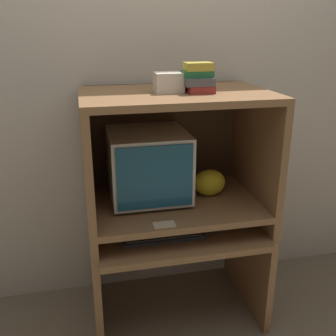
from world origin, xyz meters
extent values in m
cube|color=beige|center=(0.00, 0.72, 1.30)|extent=(6.00, 0.06, 2.60)
cube|color=brown|center=(-0.48, 0.33, 0.31)|extent=(0.04, 0.66, 0.62)
cube|color=brown|center=(0.48, 0.33, 0.31)|extent=(0.04, 0.66, 0.62)
cube|color=brown|center=(0.00, 0.16, 0.60)|extent=(0.91, 0.42, 0.04)
cube|color=brown|center=(-0.48, 0.33, 0.69)|extent=(0.04, 0.66, 0.14)
cube|color=brown|center=(0.48, 0.33, 0.69)|extent=(0.04, 0.66, 0.14)
cube|color=brown|center=(0.00, 0.33, 0.74)|extent=(0.91, 0.66, 0.04)
cube|color=brown|center=(-0.48, 0.33, 1.07)|extent=(0.04, 0.66, 0.62)
cube|color=brown|center=(0.48, 0.33, 1.07)|extent=(0.04, 0.66, 0.62)
cube|color=brown|center=(0.00, 0.33, 1.36)|extent=(0.91, 0.66, 0.04)
cube|color=#48321E|center=(0.00, 0.65, 1.07)|extent=(0.91, 0.01, 0.62)
cylinder|color=beige|center=(-0.14, 0.40, 0.77)|extent=(0.24, 0.24, 0.02)
cube|color=beige|center=(-0.14, 0.40, 0.97)|extent=(0.43, 0.43, 0.38)
cube|color=navy|center=(-0.14, 0.19, 0.97)|extent=(0.40, 0.01, 0.34)
cube|color=#2D2D30|center=(-0.11, 0.16, 0.63)|extent=(0.44, 0.14, 0.02)
cube|color=#474749|center=(-0.11, 0.16, 0.64)|extent=(0.41, 0.11, 0.01)
ellipsoid|color=black|center=(0.16, 0.17, 0.64)|extent=(0.06, 0.04, 0.03)
ellipsoid|color=gold|center=(0.21, 0.36, 0.84)|extent=(0.19, 0.14, 0.15)
cube|color=maroon|center=(0.11, 0.26, 1.40)|extent=(0.13, 0.12, 0.04)
cube|color=#4C4C51|center=(0.10, 0.26, 1.44)|extent=(0.15, 0.12, 0.04)
cube|color=#236638|center=(0.09, 0.27, 1.47)|extent=(0.15, 0.10, 0.03)
cube|color=gold|center=(0.10, 0.27, 1.51)|extent=(0.14, 0.10, 0.04)
cube|color=#CCB28C|center=(-0.12, 0.05, 0.76)|extent=(0.11, 0.07, 0.00)
cube|color=beige|center=(-0.04, 0.31, 1.43)|extent=(0.14, 0.12, 0.10)
camera|label=1|loc=(-0.49, -1.66, 1.70)|focal=42.00mm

